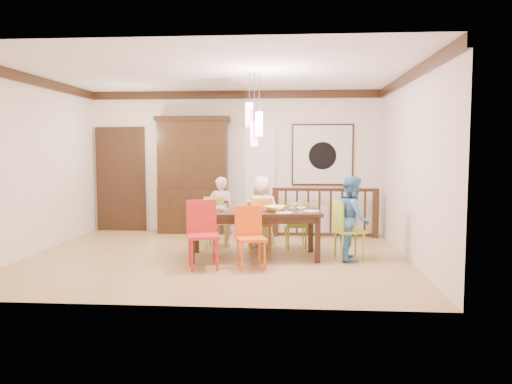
# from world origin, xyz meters

# --- Properties ---
(floor) EXTENTS (6.00, 6.00, 0.00)m
(floor) POSITION_xyz_m (0.00, 0.00, 0.00)
(floor) COLOR #A98651
(floor) RESTS_ON ground
(ceiling) EXTENTS (6.00, 6.00, 0.00)m
(ceiling) POSITION_xyz_m (0.00, 0.00, 2.90)
(ceiling) COLOR white
(ceiling) RESTS_ON wall_back
(wall_back) EXTENTS (6.00, 0.00, 6.00)m
(wall_back) POSITION_xyz_m (0.00, 2.50, 1.45)
(wall_back) COLOR silver
(wall_back) RESTS_ON floor
(wall_left) EXTENTS (0.00, 5.00, 5.00)m
(wall_left) POSITION_xyz_m (-3.00, 0.00, 1.45)
(wall_left) COLOR silver
(wall_left) RESTS_ON floor
(wall_right) EXTENTS (0.00, 5.00, 5.00)m
(wall_right) POSITION_xyz_m (3.00, 0.00, 1.45)
(wall_right) COLOR silver
(wall_right) RESTS_ON floor
(crown_molding) EXTENTS (6.00, 5.00, 0.16)m
(crown_molding) POSITION_xyz_m (0.00, 0.00, 2.82)
(crown_molding) COLOR black
(crown_molding) RESTS_ON wall_back
(panel_door) EXTENTS (1.04, 0.07, 2.24)m
(panel_door) POSITION_xyz_m (-2.40, 2.45, 1.05)
(panel_door) COLOR black
(panel_door) RESTS_ON wall_back
(white_doorway) EXTENTS (0.97, 0.05, 2.22)m
(white_doorway) POSITION_xyz_m (0.35, 2.46, 1.05)
(white_doorway) COLOR silver
(white_doorway) RESTS_ON wall_back
(painting) EXTENTS (1.25, 0.06, 1.25)m
(painting) POSITION_xyz_m (1.80, 2.46, 1.60)
(painting) COLOR black
(painting) RESTS_ON wall_back
(pendant_cluster) EXTENTS (0.27, 0.21, 1.14)m
(pendant_cluster) POSITION_xyz_m (0.60, 0.02, 2.11)
(pendant_cluster) COLOR #FF4C7D
(pendant_cluster) RESTS_ON ceiling
(dining_table) EXTENTS (2.14, 1.13, 0.75)m
(dining_table) POSITION_xyz_m (0.60, 0.02, 0.66)
(dining_table) COLOR black
(dining_table) RESTS_ON floor
(chair_far_left) EXTENTS (0.42, 0.42, 0.90)m
(chair_far_left) POSITION_xyz_m (-0.12, 0.84, 0.51)
(chair_far_left) COLOR #9FB435
(chair_far_left) RESTS_ON floor
(chair_far_mid) EXTENTS (0.47, 0.47, 0.89)m
(chair_far_mid) POSITION_xyz_m (0.63, 0.72, 0.51)
(chair_far_mid) COLOR #BE7011
(chair_far_mid) RESTS_ON floor
(chair_far_right) EXTENTS (0.42, 0.42, 0.82)m
(chair_far_right) POSITION_xyz_m (1.26, 0.81, 0.47)
(chair_far_right) COLOR #87AD2E
(chair_far_right) RESTS_ON floor
(chair_near_left) EXTENTS (0.55, 0.55, 0.98)m
(chair_near_left) POSITION_xyz_m (-0.08, -0.76, 0.56)
(chair_near_left) COLOR red
(chair_near_left) RESTS_ON floor
(chair_near_mid) EXTENTS (0.50, 0.50, 0.89)m
(chair_near_mid) POSITION_xyz_m (0.60, -0.71, 0.51)
(chair_near_mid) COLOR #EB590D
(chair_near_mid) RESTS_ON floor
(chair_end_right) EXTENTS (0.50, 0.50, 0.92)m
(chair_end_right) POSITION_xyz_m (2.09, 0.00, 0.53)
(chair_end_right) COLOR #91BE22
(chair_end_right) RESTS_ON floor
(china_hutch) EXTENTS (1.50, 0.46, 2.38)m
(china_hutch) POSITION_xyz_m (-0.83, 2.30, 1.19)
(china_hutch) COLOR black
(china_hutch) RESTS_ON floor
(balustrade) EXTENTS (2.05, 0.12, 0.96)m
(balustrade) POSITION_xyz_m (1.83, 1.95, 0.50)
(balustrade) COLOR black
(balustrade) RESTS_ON floor
(person_far_left) EXTENTS (0.46, 0.30, 1.24)m
(person_far_left) POSITION_xyz_m (-0.05, 0.85, 0.62)
(person_far_left) COLOR #FFC2C2
(person_far_left) RESTS_ON floor
(person_far_mid) EXTENTS (0.66, 0.46, 1.26)m
(person_far_mid) POSITION_xyz_m (0.66, 0.82, 0.63)
(person_far_mid) COLOR beige
(person_far_mid) RESTS_ON floor
(person_end_right) EXTENTS (0.51, 0.64, 1.31)m
(person_end_right) POSITION_xyz_m (2.13, -0.03, 0.65)
(person_end_right) COLOR #4288BB
(person_end_right) RESTS_ON floor
(serving_bowl) EXTENTS (0.40, 0.40, 0.09)m
(serving_bowl) POSITION_xyz_m (0.92, -0.05, 0.79)
(serving_bowl) COLOR yellow
(serving_bowl) RESTS_ON dining_table
(small_bowl) EXTENTS (0.23, 0.23, 0.06)m
(small_bowl) POSITION_xyz_m (0.45, 0.12, 0.78)
(small_bowl) COLOR white
(small_bowl) RESTS_ON dining_table
(cup_left) EXTENTS (0.15, 0.15, 0.09)m
(cup_left) POSITION_xyz_m (0.09, -0.10, 0.79)
(cup_left) COLOR silver
(cup_left) RESTS_ON dining_table
(cup_right) EXTENTS (0.10, 0.10, 0.09)m
(cup_right) POSITION_xyz_m (1.23, 0.23, 0.80)
(cup_right) COLOR silver
(cup_right) RESTS_ON dining_table
(plate_far_left) EXTENTS (0.26, 0.26, 0.01)m
(plate_far_left) POSITION_xyz_m (-0.10, 0.34, 0.76)
(plate_far_left) COLOR white
(plate_far_left) RESTS_ON dining_table
(plate_far_mid) EXTENTS (0.26, 0.26, 0.01)m
(plate_far_mid) POSITION_xyz_m (0.58, 0.33, 0.76)
(plate_far_mid) COLOR white
(plate_far_mid) RESTS_ON dining_table
(plate_far_right) EXTENTS (0.26, 0.26, 0.01)m
(plate_far_right) POSITION_xyz_m (1.29, 0.38, 0.76)
(plate_far_right) COLOR white
(plate_far_right) RESTS_ON dining_table
(plate_near_left) EXTENTS (0.26, 0.26, 0.01)m
(plate_near_left) POSITION_xyz_m (-0.13, -0.27, 0.76)
(plate_near_left) COLOR white
(plate_near_left) RESTS_ON dining_table
(plate_near_mid) EXTENTS (0.26, 0.26, 0.01)m
(plate_near_mid) POSITION_xyz_m (1.07, -0.26, 0.76)
(plate_near_mid) COLOR white
(plate_near_mid) RESTS_ON dining_table
(plate_end_right) EXTENTS (0.26, 0.26, 0.01)m
(plate_end_right) POSITION_xyz_m (1.49, -0.04, 0.76)
(plate_end_right) COLOR white
(plate_end_right) RESTS_ON dining_table
(wine_glass_a) EXTENTS (0.08, 0.08, 0.19)m
(wine_glass_a) POSITION_xyz_m (0.13, 0.11, 0.84)
(wine_glass_a) COLOR #590C19
(wine_glass_a) RESTS_ON dining_table
(wine_glass_b) EXTENTS (0.08, 0.08, 0.19)m
(wine_glass_b) POSITION_xyz_m (0.77, 0.20, 0.84)
(wine_glass_b) COLOR silver
(wine_glass_b) RESTS_ON dining_table
(wine_glass_c) EXTENTS (0.08, 0.08, 0.19)m
(wine_glass_c) POSITION_xyz_m (0.54, -0.29, 0.84)
(wine_glass_c) COLOR #590C19
(wine_glass_c) RESTS_ON dining_table
(wine_glass_d) EXTENTS (0.08, 0.08, 0.19)m
(wine_glass_d) POSITION_xyz_m (1.32, -0.18, 0.84)
(wine_glass_d) COLOR silver
(wine_glass_d) RESTS_ON dining_table
(napkin) EXTENTS (0.18, 0.14, 0.01)m
(napkin) POSITION_xyz_m (0.47, -0.39, 0.76)
(napkin) COLOR #D83359
(napkin) RESTS_ON dining_table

